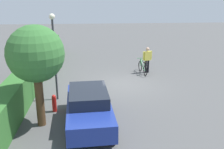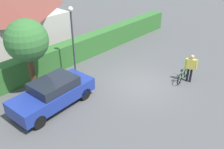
# 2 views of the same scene
# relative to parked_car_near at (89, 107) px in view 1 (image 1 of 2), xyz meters

# --- Properties ---
(ground_plane) EXTENTS (60.00, 60.00, 0.00)m
(ground_plane) POSITION_rel_parked_car_near_xyz_m (4.64, -1.96, -0.78)
(ground_plane) COLOR #505050
(hedge_row) EXTENTS (18.80, 0.90, 1.48)m
(hedge_row) POSITION_rel_parked_car_near_xyz_m (4.64, 3.27, -0.04)
(hedge_row) COLOR #326C2D
(hedge_row) RESTS_ON ground
(parked_car_near) EXTENTS (4.37, 1.99, 1.47)m
(parked_car_near) POSITION_rel_parked_car_near_xyz_m (0.00, 0.00, 0.00)
(parked_car_near) COLOR navy
(parked_car_near) RESTS_ON ground
(bicycle) EXTENTS (1.73, 0.50, 0.93)m
(bicycle) POSITION_rel_parked_car_near_xyz_m (6.71, -3.49, -0.40)
(bicycle) COLOR black
(bicycle) RESTS_ON ground
(person_rider) EXTENTS (0.36, 0.65, 1.73)m
(person_rider) POSITION_rel_parked_car_near_xyz_m (6.85, -3.80, 0.24)
(person_rider) COLOR black
(person_rider) RESTS_ON ground
(street_lamp) EXTENTS (0.28, 0.28, 4.26)m
(street_lamp) POSITION_rel_parked_car_near_xyz_m (2.75, 1.63, 1.97)
(street_lamp) COLOR #38383D
(street_lamp) RESTS_ON ground
(tree_kerbside) EXTENTS (2.20, 2.20, 4.09)m
(tree_kerbside) POSITION_rel_parked_car_near_xyz_m (0.10, 1.95, 2.17)
(tree_kerbside) COLOR brown
(tree_kerbside) RESTS_ON ground
(fire_hydrant) EXTENTS (0.20, 0.20, 0.81)m
(fire_hydrant) POSITION_rel_parked_car_near_xyz_m (1.31, 1.58, -0.37)
(fire_hydrant) COLOR red
(fire_hydrant) RESTS_ON ground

